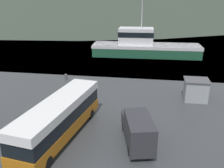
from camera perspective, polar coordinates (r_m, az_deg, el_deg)
The scene contains 7 objects.
water_surface at distance 154.57m, azimuth 7.80°, elevation 15.43°, with size 240.00×240.00×0.00m, color slate.
tour_bus at distance 21.28m, azimuth -11.85°, elevation -7.38°, with size 4.17×11.40×3.30m.
delivery_van at distance 20.28m, azimuth 5.89°, elevation -10.18°, with size 3.21×5.99×2.53m.
fishing_boat at distance 49.62m, azimuth 7.22°, elevation 8.65°, with size 20.86×6.17×12.35m.
storage_bin at distance 22.88m, azimuth -20.48°, elevation -10.01°, with size 1.28×1.05×1.05m.
dock_kiosk at distance 29.78m, azimuth 18.60°, elevation -1.26°, with size 2.70×2.40×2.46m.
mooring_bollard at distance 35.93m, azimuth -10.49°, elevation 1.72°, with size 0.37×0.37×0.85m.
Camera 1 is at (4.47, -9.38, 11.44)m, focal length 40.00 mm.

